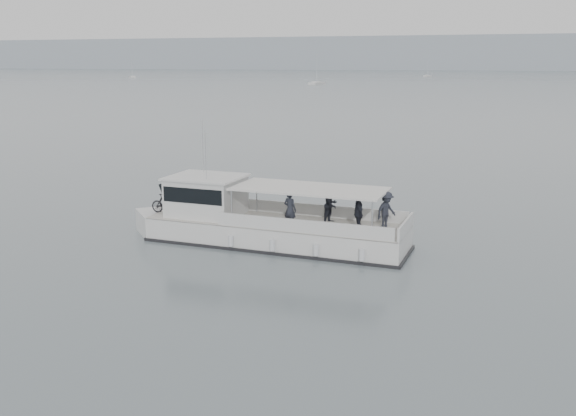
% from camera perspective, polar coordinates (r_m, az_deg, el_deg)
% --- Properties ---
extents(ground, '(1400.00, 1400.00, 0.00)m').
position_cam_1_polar(ground, '(31.37, -7.20, -0.95)').
color(ground, '#556165').
rests_on(ground, ground).
extents(headland, '(1400.00, 90.00, 28.00)m').
position_cam_1_polar(headland, '(587.61, 17.57, 12.98)').
color(headland, '#939EA8').
rests_on(headland, ground).
extents(tour_boat, '(12.40, 3.58, 5.17)m').
position_cam_1_polar(tour_boat, '(26.98, -3.15, -1.30)').
color(tour_boat, silver).
rests_on(tour_boat, ground).
extents(moored_fleet, '(394.96, 285.87, 10.14)m').
position_cam_1_polar(moored_fleet, '(205.76, 14.48, 10.55)').
color(moored_fleet, silver).
rests_on(moored_fleet, ground).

